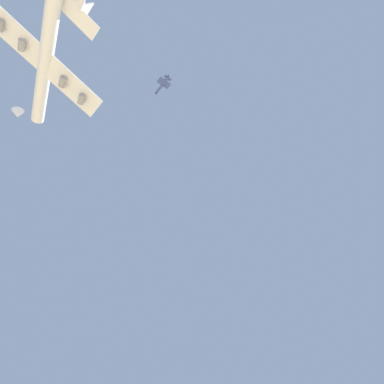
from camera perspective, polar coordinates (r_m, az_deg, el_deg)
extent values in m
cylinder|color=white|center=(166.11, -26.93, 21.31)|extent=(68.25, 10.10, 6.40)
cone|color=white|center=(189.01, -31.06, 13.00)|extent=(5.32, 6.34, 6.08)
cone|color=white|center=(149.26, -20.78, 31.77)|extent=(7.40, 7.59, 5.76)
cube|color=white|center=(164.24, -26.85, 21.72)|extent=(30.23, 58.67, 17.21)
cylinder|color=gray|center=(157.70, -20.91, 16.70)|extent=(5.16, 3.27, 3.00)
cylinder|color=gray|center=(159.75, -24.10, 19.15)|extent=(5.16, 3.27, 3.00)
cylinder|color=gray|center=(165.98, -30.46, 23.64)|extent=(5.16, 3.27, 3.00)
cylinder|color=gray|center=(170.08, -33.58, 25.66)|extent=(5.16, 3.27, 3.00)
cube|color=white|center=(158.41, -20.52, 30.28)|extent=(8.71, 5.94, 10.19)
cube|color=white|center=(152.02, -22.00, 29.78)|extent=(13.57, 22.44, 6.61)
cylinder|color=#38478C|center=(194.06, -5.80, 20.24)|extent=(12.95, 4.77, 1.50)
cone|color=black|center=(197.32, -7.10, 18.69)|extent=(2.32, 1.96, 1.50)
cube|color=#38478C|center=(193.26, -5.54, 20.53)|extent=(6.30, 8.86, 0.24)
cube|color=#38478C|center=(193.57, -4.77, 21.67)|extent=(2.37, 0.81, 2.60)
cube|color=#38478C|center=(192.00, -4.80, 21.43)|extent=(3.16, 5.15, 0.20)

